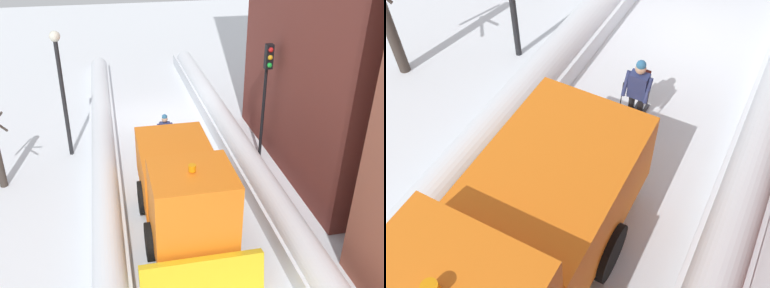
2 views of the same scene
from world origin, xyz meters
The scene contains 2 objects.
plow_truck centered at (0.31, 8.51, 1.48)m, with size 3.20×5.98×3.12m.
skier centered at (0.16, 3.76, 1.00)m, with size 0.62×1.80×1.81m.
Camera 2 is at (-2.04, 10.89, 7.86)m, focal length 42.20 mm.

